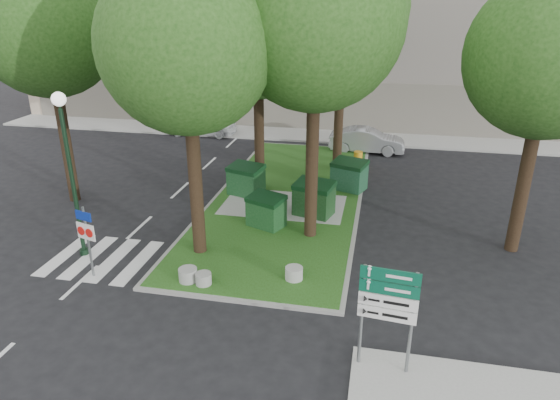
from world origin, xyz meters
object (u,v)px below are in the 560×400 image
(bollard_left, at_px, (203,279))
(dumpster_b, at_px, (266,211))
(litter_bin, at_px, (358,159))
(tree_median_mid, at_px, (260,28))
(dumpster_d, at_px, (349,175))
(dumpster_a, at_px, (246,180))
(street_lamp, at_px, (68,157))
(tree_median_near_right, at_px, (319,3))
(bollard_mid, at_px, (188,275))
(dumpster_c, at_px, (314,199))
(traffic_sign_pole, at_px, (87,233))
(directional_sign, at_px, (388,303))
(car_white, at_px, (200,122))
(tree_median_near_left, at_px, (189,29))
(tree_street_right, at_px, (555,40))
(bollard_right, at_px, (294,273))
(tree_street_left, at_px, (47,11))

(bollard_left, bearing_deg, dumpster_b, 78.34)
(litter_bin, bearing_deg, dumpster_b, -110.53)
(litter_bin, bearing_deg, tree_median_mid, -138.01)
(litter_bin, bearing_deg, dumpster_d, -93.42)
(dumpster_a, bearing_deg, street_lamp, -104.49)
(tree_median_mid, relative_size, street_lamp, 1.81)
(tree_median_near_right, xyz_separation_m, dumpster_b, (-1.83, 0.35, -7.27))
(bollard_left, height_order, bollard_mid, bollard_mid)
(tree_median_mid, distance_m, dumpster_c, 7.31)
(traffic_sign_pole, bearing_deg, directional_sign, 0.37)
(tree_median_near_right, xyz_separation_m, car_white, (-9.06, 12.95, -7.20))
(dumpster_a, distance_m, litter_bin, 6.67)
(dumpster_d, relative_size, bollard_mid, 3.05)
(tree_median_near_left, xyz_separation_m, directional_sign, (6.11, -4.65, -5.45))
(dumpster_b, bearing_deg, street_lamp, -127.32)
(dumpster_b, height_order, bollard_left, dumpster_b)
(tree_median_near_left, relative_size, tree_street_right, 1.05)
(tree_street_right, distance_m, bollard_left, 12.66)
(tree_median_near_right, distance_m, litter_bin, 11.15)
(tree_median_near_right, relative_size, traffic_sign_pole, 4.84)
(dumpster_a, distance_m, directional_sign, 11.70)
(bollard_right, bearing_deg, litter_bin, 83.87)
(bollard_right, height_order, street_lamp, street_lamp)
(traffic_sign_pole, distance_m, car_white, 17.32)
(bollard_right, relative_size, bollard_mid, 0.96)
(tree_street_right, bearing_deg, tree_median_near_right, -175.91)
(tree_street_right, distance_m, dumpster_d, 9.72)
(traffic_sign_pole, xyz_separation_m, directional_sign, (8.99, -2.51, 0.35))
(tree_median_mid, bearing_deg, bollard_left, -88.25)
(tree_median_mid, bearing_deg, traffic_sign_pole, -111.34)
(litter_bin, distance_m, traffic_sign_pole, 14.47)
(bollard_left, xyz_separation_m, bollard_right, (2.62, 0.84, 0.02))
(dumpster_c, relative_size, car_white, 0.38)
(bollard_right, xyz_separation_m, litter_bin, (1.23, 11.42, 0.19))
(tree_median_near_left, height_order, bollard_mid, tree_median_near_left)
(dumpster_b, distance_m, car_white, 14.52)
(tree_median_near_left, height_order, bollard_left, tree_median_near_left)
(litter_bin, height_order, street_lamp, street_lamp)
(tree_street_left, height_order, litter_bin, tree_street_left)
(tree_street_left, height_order, car_white, tree_street_left)
(tree_median_near_right, relative_size, bollard_right, 20.97)
(tree_street_left, height_order, bollard_right, tree_street_left)
(tree_street_left, bearing_deg, dumpster_c, 1.41)
(dumpster_a, xyz_separation_m, dumpster_c, (3.20, -1.56, 0.02))
(tree_median_near_left, bearing_deg, directional_sign, -37.25)
(dumpster_a, relative_size, litter_bin, 2.23)
(dumpster_d, xyz_separation_m, bollard_mid, (-4.17, -8.84, -0.45))
(dumpster_c, distance_m, street_lamp, 9.01)
(dumpster_a, height_order, bollard_right, dumpster_a)
(directional_sign, relative_size, car_white, 0.57)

